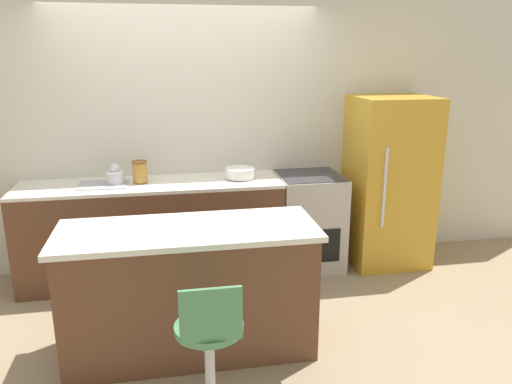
{
  "coord_description": "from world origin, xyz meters",
  "views": [
    {
      "loc": [
        -0.21,
        -4.17,
        2.1
      ],
      "look_at": [
        0.51,
        -0.3,
        0.98
      ],
      "focal_mm": 35.0,
      "sensor_mm": 36.0,
      "label": 1
    }
  ],
  "objects_px": {
    "mixing_bowl": "(240,173)",
    "refrigerator": "(389,182)",
    "kettle": "(115,175)",
    "stool_chair": "(210,351)",
    "oven_range": "(309,221)"
  },
  "relations": [
    {
      "from": "mixing_bowl",
      "to": "refrigerator",
      "type": "bearing_deg",
      "value": -1.84
    },
    {
      "from": "kettle",
      "to": "mixing_bowl",
      "type": "bearing_deg",
      "value": 0.0
    },
    {
      "from": "refrigerator",
      "to": "mixing_bowl",
      "type": "height_order",
      "value": "refrigerator"
    },
    {
      "from": "stool_chair",
      "to": "kettle",
      "type": "relative_size",
      "value": 4.96
    },
    {
      "from": "stool_chair",
      "to": "kettle",
      "type": "bearing_deg",
      "value": 107.81
    },
    {
      "from": "stool_chair",
      "to": "refrigerator",
      "type": "bearing_deg",
      "value": 45.03
    },
    {
      "from": "refrigerator",
      "to": "stool_chair",
      "type": "xyz_separation_m",
      "value": [
        -1.98,
        -1.98,
        -0.4
      ]
    },
    {
      "from": "stool_chair",
      "to": "mixing_bowl",
      "type": "height_order",
      "value": "mixing_bowl"
    },
    {
      "from": "oven_range",
      "to": "mixing_bowl",
      "type": "relative_size",
      "value": 3.37
    },
    {
      "from": "oven_range",
      "to": "mixing_bowl",
      "type": "bearing_deg",
      "value": 177.99
    },
    {
      "from": "stool_chair",
      "to": "mixing_bowl",
      "type": "relative_size",
      "value": 3.25
    },
    {
      "from": "refrigerator",
      "to": "stool_chair",
      "type": "bearing_deg",
      "value": -134.97
    },
    {
      "from": "oven_range",
      "to": "refrigerator",
      "type": "relative_size",
      "value": 0.56
    },
    {
      "from": "oven_range",
      "to": "stool_chair",
      "type": "height_order",
      "value": "oven_range"
    },
    {
      "from": "oven_range",
      "to": "refrigerator",
      "type": "xyz_separation_m",
      "value": [
        0.81,
        -0.02,
        0.37
      ]
    }
  ]
}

